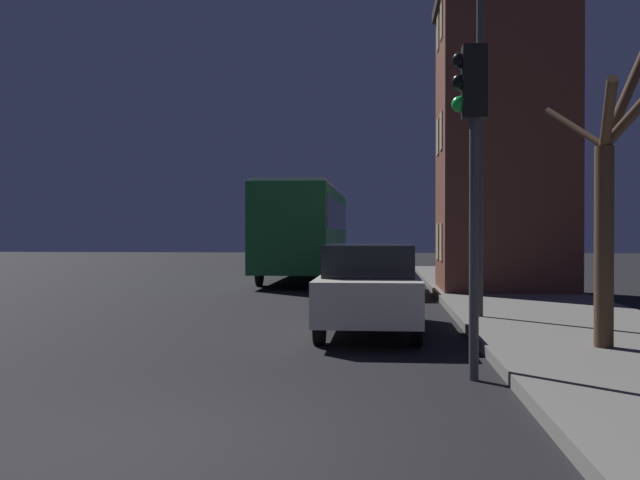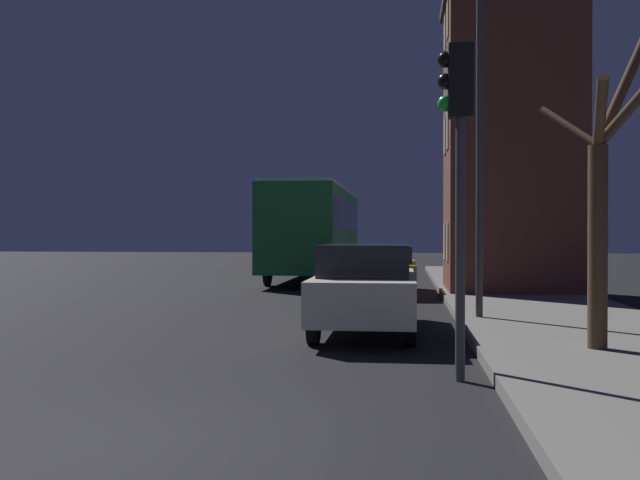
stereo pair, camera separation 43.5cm
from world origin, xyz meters
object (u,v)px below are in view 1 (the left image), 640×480
bus (306,225)px  car_near_lane (369,286)px  traffic_light (472,140)px  car_mid_lane (377,269)px  streetlamp (463,84)px  bare_tree (611,197)px

bus → car_near_lane: size_ratio=2.59×
traffic_light → car_near_lane: 4.80m
car_near_lane → car_mid_lane: (0.08, 8.46, -0.10)m
traffic_light → car_mid_lane: 12.80m
streetlamp → car_near_lane: bearing=-144.0°
streetlamp → traffic_light: streetlamp is taller
car_near_lane → bus: bearing=100.5°
streetlamp → car_mid_lane: bearing=103.8°
traffic_light → car_near_lane: traffic_light is taller
bus → car_near_lane: (2.80, -15.07, -1.28)m
car_near_lane → car_mid_lane: size_ratio=1.00×
streetlamp → car_mid_lane: (-1.75, 7.13, -4.03)m
streetlamp → bus: size_ratio=0.57×
bare_tree → car_mid_lane: bare_tree is taller
bare_tree → car_near_lane: bare_tree is taller
streetlamp → car_near_lane: streetlamp is taller
bus → car_near_lane: bus is taller
car_mid_lane → bus: bearing=113.6°
bus → car_mid_lane: (2.88, -6.61, -1.38)m
streetlamp → car_mid_lane: streetlamp is taller
traffic_light → bare_tree: 2.80m
streetlamp → car_near_lane: size_ratio=1.47×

